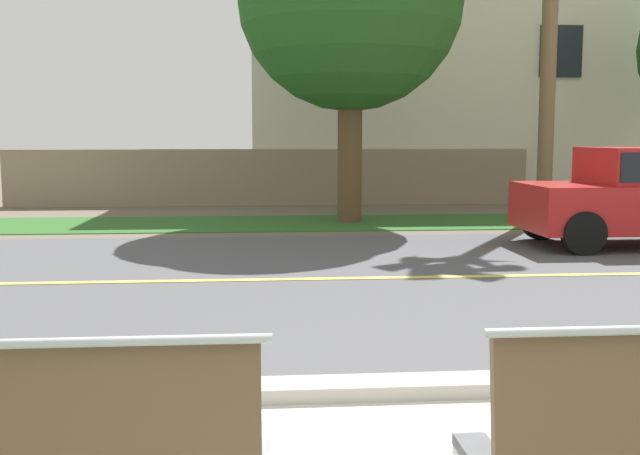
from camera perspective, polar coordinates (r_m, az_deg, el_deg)
ground_plane at (r=10.58m, az=-2.38°, el=-2.44°), size 140.00×140.00×0.00m
curb_edge at (r=5.08m, az=0.39°, el=-12.08°), size 44.00×0.30×0.11m
street_asphalt at (r=9.10m, az=-1.98°, el=-3.93°), size 52.00×8.00×0.01m
road_centre_line at (r=9.10m, az=-1.98°, el=-3.90°), size 48.00×0.14×0.01m
far_verge_grass at (r=15.03m, az=-3.11°, el=0.33°), size 48.00×2.80×0.02m
garden_wall at (r=19.10m, az=-3.71°, el=3.79°), size 13.00×0.36×1.40m
house_across_street at (r=22.99m, az=8.76°, el=12.11°), size 11.65×6.91×7.62m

